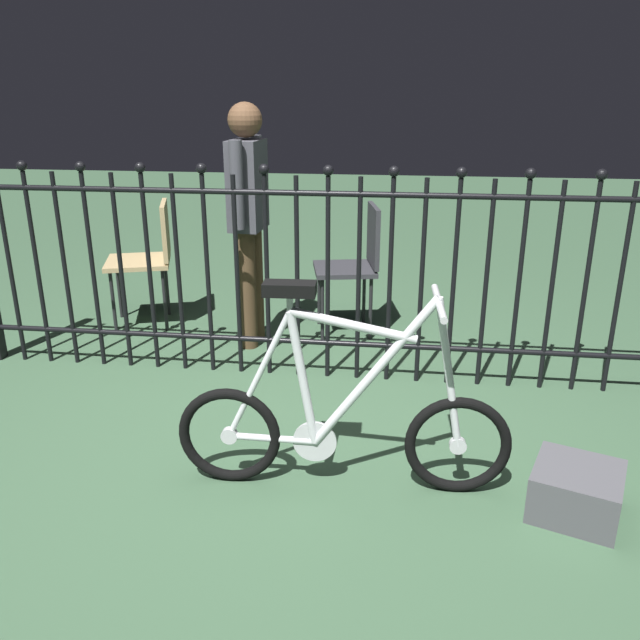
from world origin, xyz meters
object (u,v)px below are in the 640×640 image
Objects in this scene: bicycle at (341,421)px; chair_charcoal at (357,258)px; chair_tan at (150,252)px; person_visitor at (248,208)px; display_crate at (576,491)px.

bicycle reaches higher than chair_charcoal.
person_visitor is at bearing -19.40° from chair_tan.
chair_tan is 0.57× the size of person_visitor.
person_visitor is at bearing -155.84° from chair_charcoal.
bicycle is 1.84m from chair_charcoal.
chair_charcoal is 2.18m from display_crate.
person_visitor is 2.43m from display_crate.
display_crate is at bearing -4.08° from bicycle.
chair_charcoal is 1.01× the size of chair_tan.
chair_tan is at bearing 160.60° from person_visitor.
chair_charcoal is at bearing 0.87° from chair_tan.
bicycle reaches higher than display_crate.
chair_tan is 2.63× the size of display_crate.
chair_tan is at bearing 129.50° from bicycle.
bicycle is at bearing -50.50° from chair_tan.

